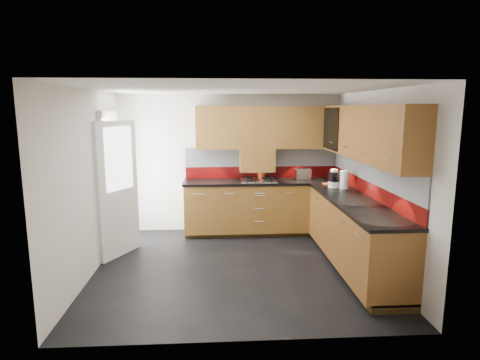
{
  "coord_description": "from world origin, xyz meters",
  "views": [
    {
      "loc": [
        -0.27,
        -5.23,
        2.15
      ],
      "look_at": [
        0.09,
        0.65,
        1.1
      ],
      "focal_mm": 30.0,
      "sensor_mm": 36.0,
      "label": 1
    }
  ],
  "objects": [
    {
      "name": "back_door",
      "position": [
        -1.78,
        0.75,
        1.03
      ],
      "size": [
        0.42,
        1.19,
        2.04
      ],
      "color": "white",
      "rests_on": "room"
    },
    {
      "name": "paper_towel",
      "position": [
        1.7,
        0.71,
        1.08
      ],
      "size": [
        0.15,
        0.15,
        0.28
      ],
      "primitive_type": "cylinder",
      "rotation": [
        0.0,
        0.0,
        -0.17
      ],
      "color": "white",
      "rests_on": "countertop"
    },
    {
      "name": "food_processor",
      "position": [
        1.57,
        0.82,
        1.07
      ],
      "size": [
        0.17,
        0.17,
        0.28
      ],
      "color": "white",
      "rests_on": "countertop"
    },
    {
      "name": "toaster",
      "position": [
        1.24,
        1.55,
        1.03
      ],
      "size": [
        0.27,
        0.18,
        0.19
      ],
      "color": "silver",
      "rests_on": "countertop"
    },
    {
      "name": "room",
      "position": [
        0.0,
        0.0,
        1.5
      ],
      "size": [
        4.0,
        3.8,
        2.64
      ],
      "color": "black"
    },
    {
      "name": "extractor_hood",
      "position": [
        0.45,
        1.64,
        1.28
      ],
      "size": [
        0.6,
        0.33,
        0.4
      ],
      "primitive_type": "cube",
      "color": "brown",
      "rests_on": "room"
    },
    {
      "name": "countertop",
      "position": [
        1.05,
        0.7,
        0.92
      ],
      "size": [
        2.72,
        3.22,
        0.04
      ],
      "color": "black",
      "rests_on": "base_cabinets"
    },
    {
      "name": "base_cabinets",
      "position": [
        1.07,
        0.72,
        0.44
      ],
      "size": [
        2.7,
        3.2,
        0.95
      ],
      "color": "brown",
      "rests_on": "room"
    },
    {
      "name": "backsplash",
      "position": [
        1.28,
        0.93,
        1.21
      ],
      "size": [
        2.7,
        3.2,
        0.54
      ],
      "color": "maroon",
      "rests_on": "countertop"
    },
    {
      "name": "gas_hob",
      "position": [
        0.45,
        1.47,
        0.96
      ],
      "size": [
        0.6,
        0.52,
        0.05
      ],
      "color": "silver",
      "rests_on": "countertop"
    },
    {
      "name": "orange_cloth",
      "position": [
        1.54,
        1.08,
        0.95
      ],
      "size": [
        0.14,
        0.12,
        0.02
      ],
      "primitive_type": "cube",
      "rotation": [
        0.0,
        0.0,
        0.02
      ],
      "color": "#CF4A17",
      "rests_on": "countertop"
    },
    {
      "name": "upper_cabinets",
      "position": [
        1.23,
        0.78,
        1.84
      ],
      "size": [
        2.5,
        3.2,
        0.72
      ],
      "color": "brown",
      "rests_on": "room"
    },
    {
      "name": "glass_cabinet",
      "position": [
        1.71,
        1.07,
        1.87
      ],
      "size": [
        0.32,
        0.8,
        0.66
      ],
      "color": "black",
      "rests_on": "room"
    },
    {
      "name": "utensil_pot",
      "position": [
        0.54,
        1.7,
        1.04
      ],
      "size": [
        0.13,
        0.13,
        0.47
      ],
      "color": "red",
      "rests_on": "countertop"
    }
  ]
}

